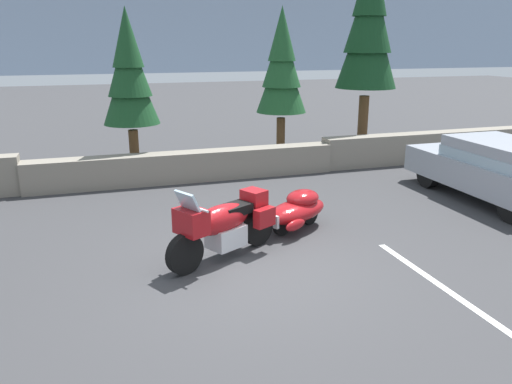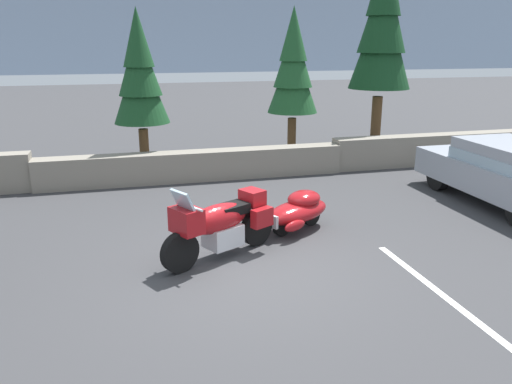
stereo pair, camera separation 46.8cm
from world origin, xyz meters
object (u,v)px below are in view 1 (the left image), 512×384
object	(u,v)px
touring_motorcycle	(223,223)
sedan_at_right_edge	(499,168)
pine_tree_far_right	(129,73)
pine_tree_secondary	(282,66)
car_shaped_trailer	(297,209)
pine_tree_tall	(369,23)

from	to	relation	value
touring_motorcycle	sedan_at_right_edge	bearing A→B (deg)	10.34
pine_tree_far_right	pine_tree_secondary	bearing A→B (deg)	8.64
touring_motorcycle	car_shaped_trailer	bearing A→B (deg)	28.27
pine_tree_far_right	car_shaped_trailer	bearing A→B (deg)	-62.96
sedan_at_right_edge	pine_tree_tall	distance (m)	6.50
touring_motorcycle	pine_tree_secondary	distance (m)	7.92
pine_tree_tall	pine_tree_far_right	size ratio (longest dim) A/B	1.48
car_shaped_trailer	touring_motorcycle	bearing A→B (deg)	-151.73
touring_motorcycle	pine_tree_secondary	bearing A→B (deg)	62.45
touring_motorcycle	pine_tree_tall	world-z (taller)	pine_tree_tall
sedan_at_right_edge	pine_tree_far_right	size ratio (longest dim) A/B	1.02
car_shaped_trailer	pine_tree_secondary	bearing A→B (deg)	72.60
touring_motorcycle	pine_tree_far_right	xyz separation A→B (m)	(-0.94, 6.06, 2.13)
car_shaped_trailer	pine_tree_far_right	world-z (taller)	pine_tree_far_right
car_shaped_trailer	sedan_at_right_edge	world-z (taller)	sedan_at_right_edge
touring_motorcycle	pine_tree_secondary	xyz separation A→B (m)	(3.52, 6.74, 2.22)
car_shaped_trailer	pine_tree_tall	world-z (taller)	pine_tree_tall
pine_tree_tall	pine_tree_far_right	bearing A→B (deg)	-174.09
pine_tree_tall	pine_tree_far_right	distance (m)	7.48
touring_motorcycle	pine_tree_secondary	size ratio (longest dim) A/B	0.46
sedan_at_right_edge	pine_tree_secondary	xyz separation A→B (m)	(-3.23, 5.51, 2.07)
sedan_at_right_edge	pine_tree_tall	size ratio (longest dim) A/B	0.69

